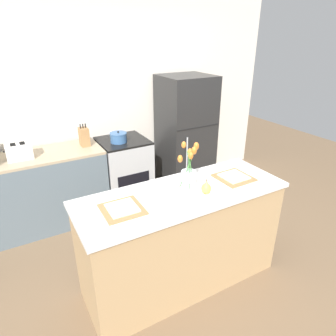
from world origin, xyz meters
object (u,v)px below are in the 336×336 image
cooking_pot (118,137)px  stove_range (125,172)px  pear_figurine (206,188)px  toaster (19,151)px  knife_block (84,137)px  flower_vase (189,176)px  refrigerator (185,135)px  plate_setting_right (234,177)px  plate_setting_left (122,209)px

cooking_pot → stove_range: bearing=34.7°
pear_figurine → toaster: size_ratio=0.46×
knife_block → cooking_pot: bearing=-11.2°
flower_vase → knife_block: 1.69m
stove_range → refrigerator: refrigerator is taller
refrigerator → plate_setting_right: (-0.51, -1.61, 0.14)m
stove_range → plate_setting_right: (0.44, -1.61, 0.51)m
stove_range → toaster: toaster is taller
pear_figurine → plate_setting_right: bearing=15.0°
stove_range → plate_setting_right: bearing=-74.7°
stove_range → cooking_pot: cooking_pot is taller
cooking_pot → flower_vase: bearing=-89.3°
plate_setting_left → cooking_pot: bearing=70.0°
plate_setting_left → toaster: (-0.56, 1.58, 0.03)m
plate_setting_left → knife_block: 1.65m
plate_setting_right → plate_setting_left: bearing=180.0°
plate_setting_left → knife_block: size_ratio=1.13×
refrigerator → plate_setting_left: size_ratio=5.40×
plate_setting_right → toaster: 2.27m
stove_range → pear_figurine: pear_figurine is taller
toaster → plate_setting_right: bearing=-43.9°
flower_vase → pear_figurine: bearing=-45.0°
pear_figurine → toaster: bearing=126.7°
refrigerator → plate_setting_right: refrigerator is taller
plate_setting_left → plate_setting_right: same height
knife_block → toaster: bearing=-175.0°
refrigerator → plate_setting_right: bearing=-107.5°
pear_figurine → plate_setting_right: (0.39, 0.10, -0.04)m
knife_block → refrigerator: bearing=-1.2°
toaster → knife_block: (0.72, 0.06, 0.03)m
stove_range → plate_setting_left: size_ratio=2.99×
stove_range → pear_figurine: (0.05, -1.71, 0.55)m
flower_vase → knife_block: bearing=104.4°
flower_vase → plate_setting_left: flower_vase is taller
flower_vase → plate_setting_left: bearing=-179.8°
refrigerator → flower_vase: 1.91m
flower_vase → cooking_pot: (-0.02, 1.56, -0.13)m
flower_vase → toaster: 1.95m
flower_vase → cooking_pot: flower_vase is taller
pear_figurine → plate_setting_right: 0.40m
flower_vase → pear_figurine: (0.11, -0.11, -0.09)m
plate_setting_left → toaster: bearing=109.5°
pear_figurine → toaster: same height
refrigerator → knife_block: 1.44m
stove_range → plate_setting_left: 1.81m
stove_range → plate_setting_left: (-0.64, -1.61, 0.51)m
stove_range → knife_block: bearing=176.4°
flower_vase → plate_setting_left: (-0.59, -0.00, -0.13)m
refrigerator → flower_vase: refrigerator is taller
flower_vase → toaster: bearing=126.0°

